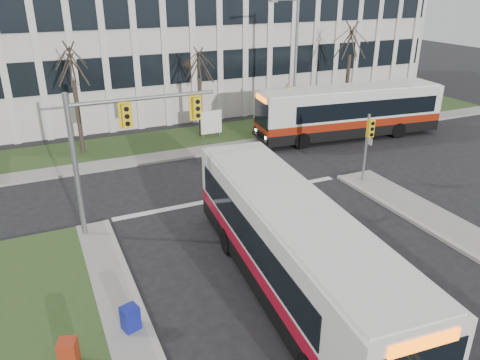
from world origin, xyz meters
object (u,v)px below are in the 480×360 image
at_px(directory_sign, 211,122).
at_px(newspaper_box_blue, 131,320).
at_px(newspaper_box_red, 69,354).
at_px(bus_main, 291,250).
at_px(bus_cross, 349,113).
at_px(streetlight, 293,60).

distance_m(directory_sign, newspaper_box_blue, 19.48).
distance_m(newspaper_box_blue, newspaper_box_red, 2.03).
bearing_deg(directory_sign, bus_main, -102.33).
bearing_deg(bus_cross, bus_main, -36.09).
bearing_deg(newspaper_box_red, bus_cross, 55.59).
relative_size(directory_sign, newspaper_box_blue, 2.11).
bearing_deg(newspaper_box_blue, bus_main, -18.84).
relative_size(directory_sign, bus_main, 0.16).
height_order(directory_sign, newspaper_box_red, directory_sign).
relative_size(streetlight, bus_cross, 0.71).
xyz_separation_m(directory_sign, bus_cross, (8.83, -3.50, 0.55)).
bearing_deg(bus_main, streetlight, 64.96).
bearing_deg(newspaper_box_blue, streetlight, 30.20).
bearing_deg(newspaper_box_red, bus_main, 23.97).
xyz_separation_m(streetlight, directory_sign, (-5.53, 1.30, -4.02)).
relative_size(streetlight, directory_sign, 4.60).
bearing_deg(directory_sign, newspaper_box_blue, -118.54).
height_order(bus_cross, newspaper_box_blue, bus_cross).
relative_size(directory_sign, newspaper_box_red, 2.11).
distance_m(directory_sign, bus_cross, 9.51).
xyz_separation_m(directory_sign, newspaper_box_blue, (-9.30, -17.10, -0.70)).
xyz_separation_m(streetlight, newspaper_box_red, (-16.72, -16.53, -4.72)).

